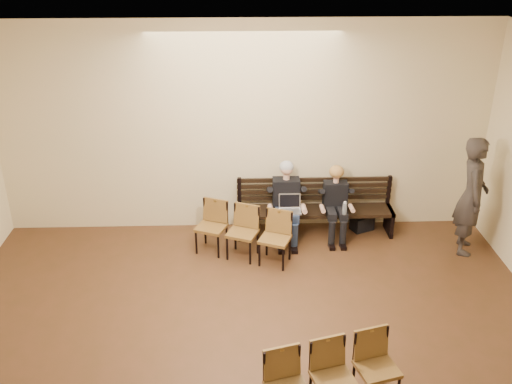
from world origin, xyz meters
TOP-DOWN VIEW (x-y plane):
  - room_walls at (0.00, 0.79)m, footprint 8.02×10.01m
  - bench at (1.17, 4.65)m, footprint 2.60×0.90m
  - seated_man at (0.67, 4.53)m, footprint 0.54×0.75m
  - seated_woman at (1.48, 4.53)m, footprint 0.48×0.66m
  - laptop at (0.72, 4.31)m, footprint 0.41×0.35m
  - water_bottle at (1.58, 4.25)m, footprint 0.08×0.08m
  - bag at (2.00, 4.75)m, footprint 0.42×0.37m
  - passerby at (3.50, 4.05)m, footprint 0.72×0.91m
  - chair_row_front at (-0.05, 3.95)m, footprint 1.56×0.98m
  - chair_row_back at (0.87, 0.81)m, footprint 1.53×0.81m

SIDE VIEW (x-z plane):
  - bag at x=2.00m, z-range 0.00..0.26m
  - bench at x=1.17m, z-range 0.00..0.45m
  - chair_row_back at x=0.87m, z-range 0.00..0.81m
  - chair_row_front at x=-0.05m, z-range 0.00..0.83m
  - seated_woman at x=1.48m, z-range 0.00..1.11m
  - water_bottle at x=1.58m, z-range 0.45..0.68m
  - laptop at x=0.72m, z-range 0.45..0.71m
  - seated_man at x=0.67m, z-range 0.00..1.30m
  - passerby at x=3.50m, z-range 0.00..2.20m
  - room_walls at x=0.00m, z-range 0.78..4.29m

